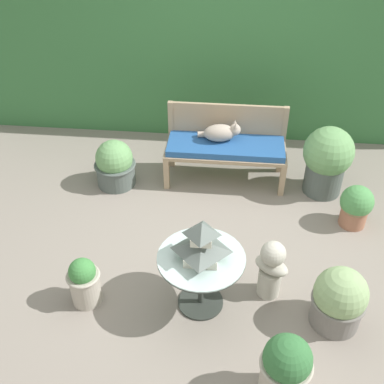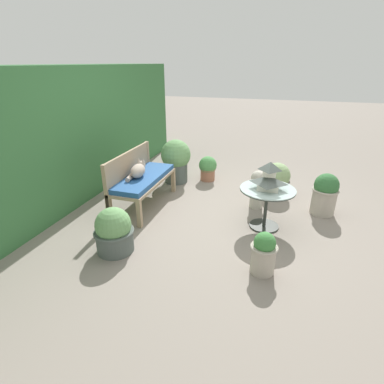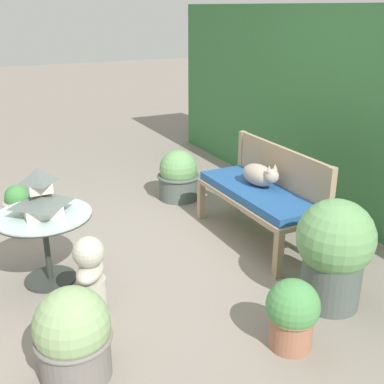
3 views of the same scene
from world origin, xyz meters
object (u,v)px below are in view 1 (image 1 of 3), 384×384
at_px(garden_bench, 226,149).
at_px(potted_plant_table_near, 327,159).
at_px(potted_plant_bench_left, 285,370).
at_px(potted_plant_path_edge, 339,299).
at_px(pagoda_birdhouse, 202,243).
at_px(patio_table, 201,267).
at_px(garden_bust, 271,268).
at_px(cat, 221,132).
at_px(potted_plant_hedge_corner, 84,281).
at_px(potted_plant_bench_right, 115,165).
at_px(potted_plant_table_far, 356,206).

bearing_deg(garden_bench, potted_plant_table_near, -5.68).
bearing_deg(garden_bench, potted_plant_bench_left, -78.56).
bearing_deg(potted_plant_bench_left, garden_bench, 101.44).
bearing_deg(potted_plant_path_edge, pagoda_birdhouse, 175.99).
relative_size(garden_bench, potted_plant_path_edge, 2.38).
bearing_deg(patio_table, potted_plant_table_near, 54.70).
relative_size(garden_bench, patio_table, 1.87).
bearing_deg(patio_table, garden_bust, 16.79).
height_order(cat, pagoda_birdhouse, pagoda_birdhouse).
bearing_deg(potted_plant_hedge_corner, garden_bench, 59.75).
bearing_deg(potted_plant_table_near, cat, 171.89).
bearing_deg(potted_plant_bench_left, garden_bust, 93.99).
distance_m(garden_bench, pagoda_birdhouse, 1.82).
height_order(patio_table, garden_bust, garden_bust).
height_order(cat, potted_plant_path_edge, cat).
xyz_separation_m(garden_bust, potted_plant_path_edge, (0.53, -0.25, -0.04)).
height_order(garden_bust, potted_plant_bench_left, potted_plant_bench_left).
xyz_separation_m(garden_bench, potted_plant_table_near, (1.08, -0.11, 0.01)).
height_order(pagoda_birdhouse, potted_plant_bench_right, pagoda_birdhouse).
relative_size(garden_bench, potted_plant_table_near, 1.69).
bearing_deg(potted_plant_bench_left, potted_plant_table_near, 77.18).
relative_size(cat, potted_plant_table_far, 1.04).
distance_m(pagoda_birdhouse, potted_plant_bench_right, 1.98).
xyz_separation_m(cat, potted_plant_bench_left, (0.58, -2.61, -0.27)).
distance_m(garden_bust, potted_plant_bench_right, 2.18).
distance_m(potted_plant_hedge_corner, potted_plant_table_far, 2.70).
distance_m(patio_table, garden_bust, 0.61).
relative_size(garden_bust, potted_plant_table_far, 1.28).
bearing_deg(potted_plant_path_edge, potted_plant_bench_left, -123.94).
relative_size(garden_bust, potted_plant_path_edge, 1.04).
height_order(patio_table, potted_plant_bench_left, potted_plant_bench_left).
distance_m(pagoda_birdhouse, potted_plant_hedge_corner, 1.07).
height_order(garden_bench, potted_plant_path_edge, potted_plant_path_edge).
bearing_deg(cat, potted_plant_hedge_corner, -126.51).
distance_m(potted_plant_table_near, potted_plant_path_edge, 1.77).
relative_size(cat, potted_plant_table_near, 0.61).
relative_size(potted_plant_hedge_corner, potted_plant_bench_right, 0.86).
height_order(garden_bench, potted_plant_bench_left, potted_plant_bench_left).
height_order(patio_table, potted_plant_table_far, patio_table).
relative_size(potted_plant_table_near, potted_plant_table_far, 1.72).
height_order(cat, potted_plant_bench_left, cat).
bearing_deg(pagoda_birdhouse, potted_plant_table_far, 38.79).
bearing_deg(potted_plant_bench_right, potted_plant_bench_left, -53.98).
distance_m(potted_plant_bench_right, potted_plant_bench_left, 2.92).
distance_m(potted_plant_table_near, potted_plant_bench_right, 2.28).
xyz_separation_m(cat, potted_plant_table_far, (1.38, -0.69, -0.35)).
xyz_separation_m(potted_plant_table_near, potted_plant_table_far, (0.25, -0.53, -0.18)).
distance_m(pagoda_birdhouse, potted_plant_table_far, 1.91).
distance_m(garden_bench, potted_plant_table_far, 1.48).
distance_m(garden_bench, potted_plant_table_near, 1.08).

